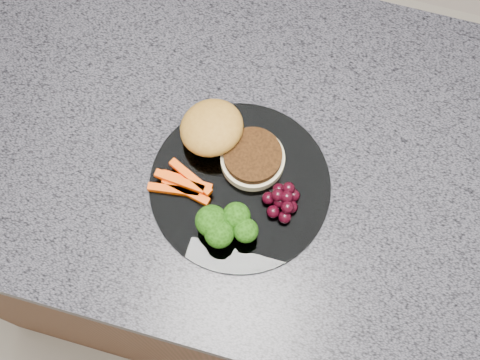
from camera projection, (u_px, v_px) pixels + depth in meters
The scene contains 7 objects.
island_cabinet at pixel (272, 239), 1.42m from camera, with size 1.20×0.60×0.86m, color #57301D.
countertop at pixel (286, 160), 0.99m from camera, with size 1.20×0.60×0.04m, color #46454E.
plate at pixel (240, 186), 0.96m from camera, with size 0.26×0.26×0.01m, color white.
burger at pixel (226, 140), 0.95m from camera, with size 0.18×0.13×0.05m.
carrot_sticks at pixel (183, 184), 0.94m from camera, with size 0.09×0.05×0.02m.
broccoli at pixel (225, 225), 0.90m from camera, with size 0.09×0.07×0.05m.
grape_bunch at pixel (283, 201), 0.93m from camera, with size 0.05×0.06×0.03m.
Camera 1 is at (0.03, -0.37, 1.80)m, focal length 50.00 mm.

